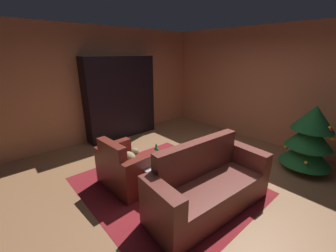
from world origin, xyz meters
The scene contains 11 objects.
ground_plane centered at (0.00, 0.00, 0.00)m, with size 6.80×6.80×0.00m, color #9E6D47.
wall_back centered at (0.00, 2.69, 1.38)m, with size 5.79×0.06×2.76m, color #D17F51.
wall_left centered at (-2.86, 0.00, 1.38)m, with size 0.06×5.43×2.76m, color #D17F51.
area_rug centered at (-0.07, -0.47, 0.00)m, with size 2.75×2.46×0.01m, color maroon.
bookshelf_unit centered at (-2.59, 0.30, 1.00)m, with size 0.39×1.85×2.08m.
armchair_red centered at (-0.53, -0.96, 0.31)m, with size 0.97×0.71×0.87m.
couch_red centered at (0.71, -0.36, 0.33)m, with size 0.85×1.95×0.97m.
coffee_table centered at (-0.04, -0.53, 0.44)m, with size 0.77×0.77×0.48m.
book_stack_on_table centered at (-0.09, -0.48, 0.51)m, with size 0.23×0.16×0.07m.
bottle_on_table centered at (-0.25, -0.53, 0.58)m, with size 0.07×0.07×0.25m.
decorated_tree centered at (1.28, 1.86, 0.66)m, with size 0.89×0.89×1.28m.
Camera 1 is at (2.29, -2.51, 2.17)m, focal length 22.84 mm.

